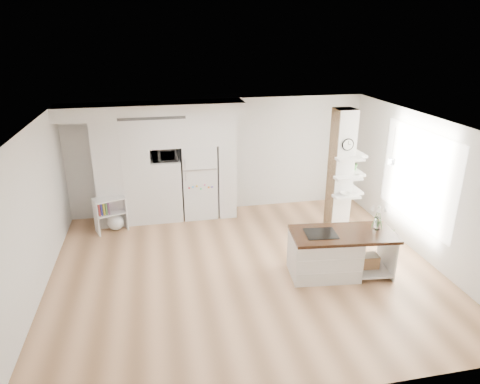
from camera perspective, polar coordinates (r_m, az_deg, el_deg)
The scene contains 14 objects.
floor at distance 8.04m, azimuth 0.70°, elevation -10.40°, with size 7.00×6.00×0.01m, color tan.
room at distance 7.25m, azimuth 0.77°, elevation 2.23°, with size 7.04×6.04×2.72m.
cabinet_wall at distance 9.75m, azimuth -11.01°, elevation 4.63°, with size 4.00×0.71×2.70m.
refrigerator at distance 10.00m, azimuth -5.47°, elevation 1.54°, with size 0.78×0.69×1.75m.
column at distance 9.18m, azimuth 13.89°, elevation 2.36°, with size 0.69×0.90×2.70m.
window at distance 8.99m, azimuth 22.57°, elevation 1.94°, with size 2.40×2.40×0.00m, color white.
pendant_light at distance 7.83m, azimuth 12.84°, elevation 5.16°, with size 0.12×0.12×0.10m, color white.
kitchen_island at distance 7.89m, azimuth 11.99°, elevation -7.91°, with size 1.90×1.05×1.39m.
bookshelf at distance 9.79m, azimuth -16.67°, elevation -3.12°, with size 0.74×0.58×0.77m.
floor_plant_a at distance 9.14m, azimuth 19.21°, elevation -5.94°, with size 0.25×0.20×0.45m, color #2E6829.
floor_plant_b at distance 10.96m, azimuth 13.39°, elevation -0.61°, with size 0.29×0.29×0.52m, color #2E6829.
microwave at distance 9.69m, azimuth -10.00°, elevation 5.00°, with size 0.54×0.37×0.30m, color #2D2D2D.
shelf_plant at distance 9.38m, azimuth 14.95°, elevation 3.77°, with size 0.27×0.23×0.30m, color #2E6829.
decor_bowl at distance 9.06m, azimuth 13.86°, elevation -0.23°, with size 0.22×0.22×0.05m, color white.
Camera 1 is at (-1.47, -6.71, 4.18)m, focal length 32.00 mm.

